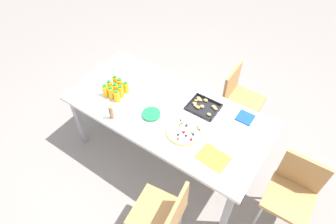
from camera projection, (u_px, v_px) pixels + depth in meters
ground_plane at (167, 153)px, 3.39m from camera, size 12.00×12.00×0.00m
party_table at (166, 114)px, 2.87m from camera, size 2.01×0.94×0.75m
chair_near_right at (164, 214)px, 2.39m from camera, size 0.45×0.45×0.83m
chair_end at (293, 190)px, 2.53m from camera, size 0.41×0.41×0.83m
chair_far_right at (239, 96)px, 3.31m from camera, size 0.41×0.41×0.83m
juice_bottle_0 at (105, 91)px, 2.91m from camera, size 0.06×0.06×0.14m
juice_bottle_1 at (111, 93)px, 2.88m from camera, size 0.06×0.06×0.15m
juice_bottle_2 at (117, 96)px, 2.86m from camera, size 0.06×0.06×0.14m
juice_bottle_3 at (110, 86)px, 2.96m from camera, size 0.06×0.06×0.14m
juice_bottle_4 at (116, 89)px, 2.93m from camera, size 0.06×0.06×0.13m
juice_bottle_5 at (121, 92)px, 2.90m from camera, size 0.06×0.06×0.15m
juice_bottle_6 at (115, 82)px, 3.00m from camera, size 0.06×0.06×0.14m
juice_bottle_7 at (120, 85)px, 2.97m from camera, size 0.06×0.06×0.14m
juice_bottle_8 at (126, 88)px, 2.95m from camera, size 0.05×0.05×0.13m
fruit_pizza at (184, 131)px, 2.63m from camera, size 0.34×0.34×0.05m
snack_tray at (203, 106)px, 2.84m from camera, size 0.30×0.25×0.04m
plate_stack at (151, 114)px, 2.77m from camera, size 0.18×0.18×0.03m
napkin_stack at (245, 118)px, 2.75m from camera, size 0.15×0.15×0.01m
cardboard_tube at (111, 112)px, 2.70m from camera, size 0.04×0.04×0.16m
paper_folder at (213, 158)px, 2.45m from camera, size 0.28×0.22×0.01m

